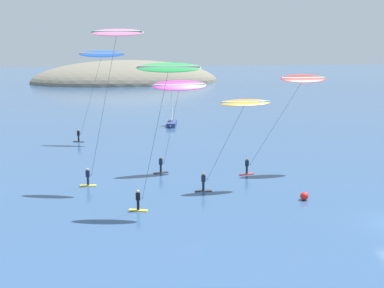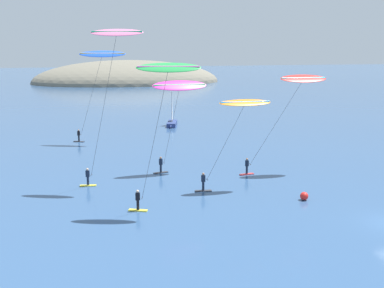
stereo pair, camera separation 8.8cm
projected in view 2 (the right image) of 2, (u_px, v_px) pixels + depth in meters
name	position (u px, v px, depth m)	size (l,w,h in m)	color
headland_island	(126.00, 82.00, 181.73)	(69.08, 52.14, 16.33)	#6B6656
sailboat_near	(172.00, 122.00, 78.74)	(2.77, 5.92, 5.70)	navy
kitesurfer_orange	(241.00, 111.00, 42.52)	(7.00, 1.27, 8.19)	#2D2D33
kitesurfer_green	(166.00, 80.00, 35.87)	(5.70, 2.58, 11.60)	yellow
kitesurfer_red	(299.00, 86.00, 48.09)	(8.96, 1.79, 10.04)	red
kitesurfer_blue	(101.00, 60.00, 63.22)	(7.36, 3.55, 12.33)	#2D2D33
kitesurfer_pink	(114.00, 48.00, 42.02)	(6.14, 2.77, 14.33)	yellow
kitesurfer_magenta	(178.00, 91.00, 48.29)	(5.69, 1.57, 9.45)	#2D2D33
marker_buoy	(304.00, 196.00, 40.53)	(0.70, 0.70, 0.70)	red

